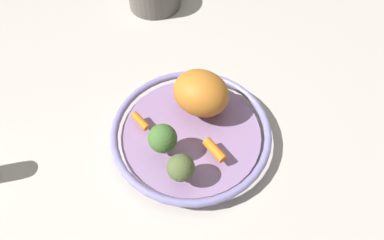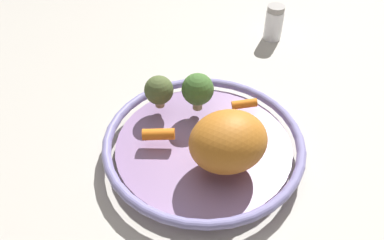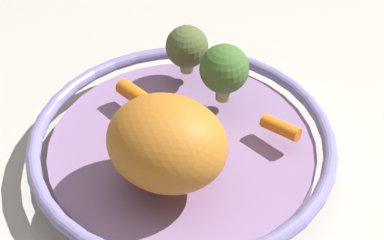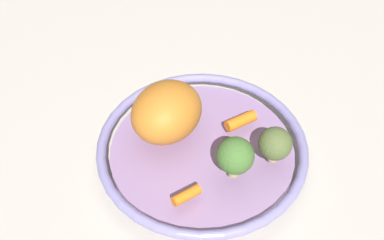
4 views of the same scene
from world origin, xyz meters
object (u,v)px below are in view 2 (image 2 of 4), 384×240
Objects in this scene: broccoli_floret_mid at (198,90)px; roast_chicken_piece at (228,141)px; broccoli_floret_small at (159,90)px; baby_carrot_left at (244,104)px; baby_carrot_center at (159,134)px; salt_shaker at (274,23)px; serving_bowl at (203,146)px.

roast_chicken_piece is at bearing -60.57° from broccoli_floret_mid.
baby_carrot_left is at bearing 8.43° from broccoli_floret_small.
salt_shaker is at bearing 67.12° from baby_carrot_center.
salt_shaker reaches higher than baby_carrot_center.
baby_carrot_center is (-0.12, 0.03, -0.04)m from roast_chicken_piece.
roast_chicken_piece is at bearing -97.04° from baby_carrot_left.
broccoli_floret_mid is at bearing 119.43° from roast_chicken_piece.
broccoli_floret_mid is (-0.07, 0.12, -0.00)m from roast_chicken_piece.
baby_carrot_left is at bearing 82.96° from roast_chicken_piece.
roast_chicken_piece reaches higher than salt_shaker.
roast_chicken_piece is at bearing -46.13° from serving_bowl.
baby_carrot_left is (0.02, 0.13, -0.04)m from roast_chicken_piece.
baby_carrot_left is 0.73× the size of broccoli_floret_small.
baby_carrot_center is at bearing -77.66° from broccoli_floret_small.
broccoli_floret_mid is 1.16× the size of broccoli_floret_small.
roast_chicken_piece is 0.46m from salt_shaker.
serving_bowl is 0.13m from broccoli_floret_small.
salt_shaker is at bearing 81.91° from baby_carrot_left.
broccoli_floret_mid is at bearing 4.41° from broccoli_floret_small.
roast_chicken_piece is 0.14m from baby_carrot_left.
serving_bowl is 3.99× the size of salt_shaker.
baby_carrot_center is at bearing -168.26° from serving_bowl.
roast_chicken_piece is 0.18m from broccoli_floret_small.
broccoli_floret_small is at bearing -119.97° from salt_shaker.
serving_bowl is 0.09m from roast_chicken_piece.
baby_carrot_center is 0.09m from broccoli_floret_small.
salt_shaker is at bearing 75.52° from serving_bowl.
serving_bowl is at bearing -72.48° from broccoli_floret_mid.
broccoli_floret_mid is 0.36m from salt_shaker.
broccoli_floret_mid is at bearing -168.31° from baby_carrot_left.
salt_shaker is (0.06, 0.45, -0.04)m from roast_chicken_piece.
baby_carrot_center is 0.17m from baby_carrot_left.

